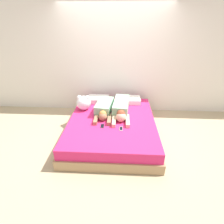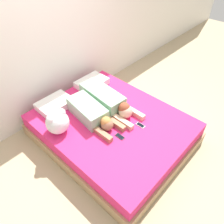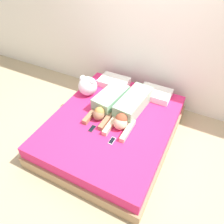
# 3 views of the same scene
# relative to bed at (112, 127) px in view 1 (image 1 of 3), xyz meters

# --- Properties ---
(ground_plane) EXTENTS (12.00, 12.00, 0.00)m
(ground_plane) POSITION_rel_bed_xyz_m (0.00, 0.00, -0.19)
(ground_plane) COLOR tan
(wall_back) EXTENTS (12.00, 0.06, 2.60)m
(wall_back) POSITION_rel_bed_xyz_m (0.00, 1.22, 1.11)
(wall_back) COLOR white
(wall_back) RESTS_ON ground_plane
(bed) EXTENTS (1.76, 2.13, 0.39)m
(bed) POSITION_rel_bed_xyz_m (0.00, 0.00, 0.00)
(bed) COLOR tan
(bed) RESTS_ON ground_plane
(pillow_head_left) EXTENTS (0.51, 0.36, 0.11)m
(pillow_head_left) POSITION_rel_bed_xyz_m (-0.38, 0.83, 0.25)
(pillow_head_left) COLOR white
(pillow_head_left) RESTS_ON bed
(pillow_head_right) EXTENTS (0.51, 0.36, 0.11)m
(pillow_head_right) POSITION_rel_bed_xyz_m (0.38, 0.83, 0.25)
(pillow_head_right) COLOR white
(pillow_head_right) RESTS_ON bed
(person_left) EXTENTS (0.39, 0.92, 0.22)m
(person_left) POSITION_rel_bed_xyz_m (-0.18, 0.23, 0.30)
(person_left) COLOR #8CBF99
(person_left) RESTS_ON bed
(person_right) EXTENTS (0.37, 1.09, 0.23)m
(person_right) POSITION_rel_bed_xyz_m (0.18, 0.26, 0.31)
(person_right) COLOR #8CBF99
(person_right) RESTS_ON bed
(cell_phone_left) EXTENTS (0.06, 0.13, 0.01)m
(cell_phone_left) POSITION_rel_bed_xyz_m (-0.17, -0.30, 0.20)
(cell_phone_left) COLOR #2D2D33
(cell_phone_left) RESTS_ON bed
(cell_phone_right) EXTENTS (0.06, 0.13, 0.01)m
(cell_phone_right) POSITION_rel_bed_xyz_m (0.19, -0.37, 0.20)
(cell_phone_right) COLOR silver
(cell_phone_right) RESTS_ON bed
(plush_toy) EXTENTS (0.31, 0.31, 0.33)m
(plush_toy) POSITION_rel_bed_xyz_m (-0.64, 0.38, 0.36)
(plush_toy) COLOR white
(plush_toy) RESTS_ON bed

